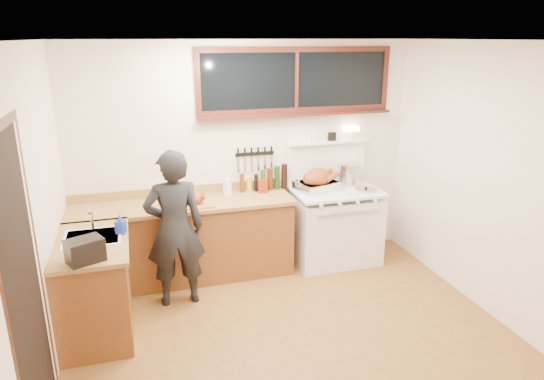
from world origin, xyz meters
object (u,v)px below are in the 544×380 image
object	(u,v)px
vintage_stove	(334,224)
roast_turkey	(318,181)
man	(175,229)
cutting_board	(193,201)

from	to	relation	value
vintage_stove	roast_turkey	distance (m)	0.58
vintage_stove	man	world-z (taller)	man
man	roast_turkey	world-z (taller)	man
man	cutting_board	bearing A→B (deg)	57.74
man	cutting_board	xyz separation A→B (m)	(0.24, 0.39, 0.15)
roast_turkey	man	bearing A→B (deg)	-162.69
cutting_board	roast_turkey	distance (m)	1.49
man	roast_turkey	distance (m)	1.82
man	cutting_board	size ratio (longest dim) A/B	3.79
cutting_board	roast_turkey	world-z (taller)	roast_turkey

